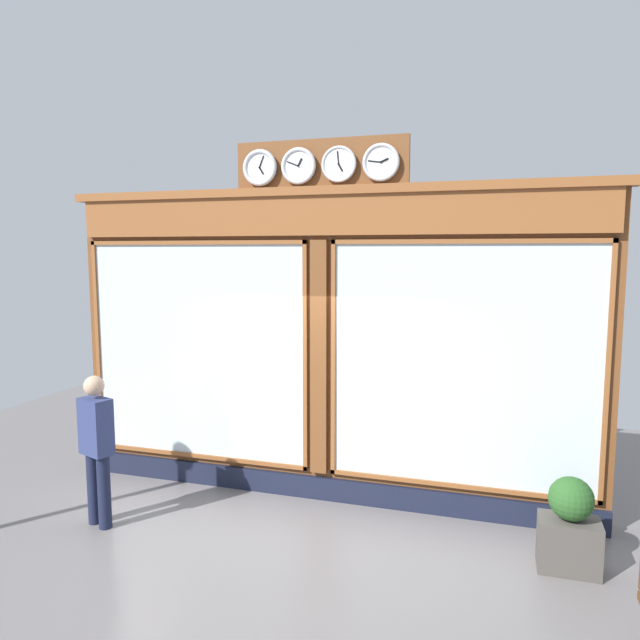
# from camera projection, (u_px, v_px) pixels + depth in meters

# --- Properties ---
(shop_facade) EXTENTS (6.63, 0.42, 4.31)m
(shop_facade) POSITION_uv_depth(u_px,v_px,m) (323.00, 344.00, 7.05)
(shop_facade) COLOR brown
(shop_facade) RESTS_ON ground_plane
(pedestrian) EXTENTS (0.41, 0.33, 1.69)m
(pedestrian) POSITION_uv_depth(u_px,v_px,m) (97.00, 444.00, 6.34)
(pedestrian) COLOR #191E38
(pedestrian) RESTS_ON ground_plane
(planter_box) EXTENTS (0.56, 0.36, 0.50)m
(planter_box) POSITION_uv_depth(u_px,v_px,m) (569.00, 545.00, 5.52)
(planter_box) COLOR #4C4742
(planter_box) RESTS_ON ground_plane
(planter_shrub) EXTENTS (0.41, 0.41, 0.41)m
(planter_shrub) POSITION_uv_depth(u_px,v_px,m) (571.00, 499.00, 5.46)
(planter_shrub) COLOR #285623
(planter_shrub) RESTS_ON planter_box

